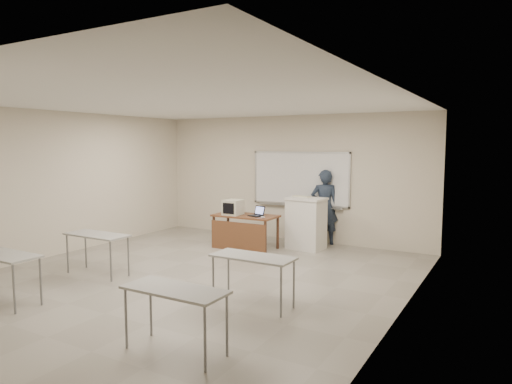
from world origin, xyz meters
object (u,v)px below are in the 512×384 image
Objects in this scene: podium at (306,223)px; mouse at (263,217)px; whiteboard at (300,179)px; presenter at (324,207)px; instructor_desk at (243,225)px; crt_monitor at (233,207)px; keyboard at (302,197)px; laptop at (257,214)px.

podium is 1.05m from mouse.
whiteboard is 1.29m from podium.
instructor_desk is at bearing 23.12° from presenter.
instructor_desk is 0.45m from crt_monitor.
mouse is 1.08m from keyboard.
keyboard reaches higher than mouse.
presenter is at bearing 44.68° from instructor_desk.
laptop is 0.70× the size of keyboard.
instructor_desk is at bearing -144.59° from podium.
presenter is at bearing 71.91° from keyboard.
mouse reaches higher than instructor_desk.
whiteboard is 5.95× the size of keyboard.
instructor_desk is (-0.70, -1.48, -0.94)m from whiteboard.
crt_monitor reaches higher than instructor_desk.
laptop is (0.54, 0.10, -0.11)m from crt_monitor.
mouse is at bearing 38.75° from presenter.
podium is at bearing 24.57° from crt_monitor.
mouse is 0.24× the size of keyboard.
whiteboard is 5.97× the size of crt_monitor.
podium is 11.45× the size of mouse.
presenter is (1.36, 1.39, 0.33)m from instructor_desk.
podium is 1.12m from laptop.
presenter is (0.16, 0.68, 0.29)m from podium.
instructor_desk is 14.30× the size of mouse.
keyboard is (1.30, 0.80, 0.24)m from crt_monitor.
laptop is at bearing 8.88° from crt_monitor.
whiteboard is 1.73m from mouse.
whiteboard is at bearing 55.54° from crt_monitor.
presenter reaches higher than keyboard.
whiteboard is 8.48× the size of laptop.
instructor_desk is 0.40m from laptop.
whiteboard is at bearing 91.73° from laptop.
presenter is (0.31, 0.60, -0.29)m from keyboard.
crt_monitor reaches higher than mouse.
podium reaches higher than instructor_desk.
podium is at bearing -18.69° from keyboard.
laptop is 1.09m from keyboard.
presenter is (1.07, 1.30, 0.06)m from laptop.
instructor_desk is 0.82× the size of presenter.
laptop is (-0.41, -1.39, -0.68)m from whiteboard.
whiteboard is at bearing 63.74° from instructor_desk.
keyboard is at bearing 40.03° from presenter.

